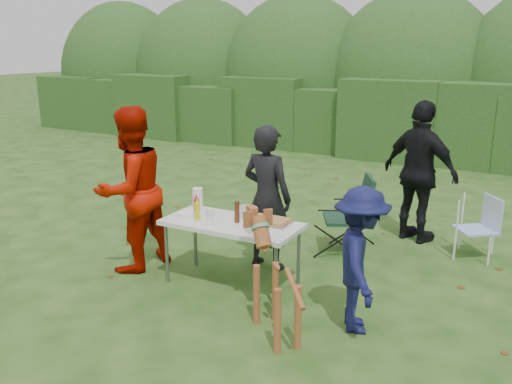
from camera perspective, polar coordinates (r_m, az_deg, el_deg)
The scene contains 20 objects.
ground at distance 6.31m, azimuth -5.32°, elevation -9.15°, with size 80.00×80.00×0.00m, color #1E4211.
hedge_row at distance 13.27m, azimuth 14.15°, elevation 7.24°, with size 22.00×1.40×1.70m, color #23471C.
shrub_backdrop at distance 14.75m, azimuth 15.94°, elevation 10.82°, with size 20.00×2.60×3.20m, color #3D6628.
folding_table at distance 5.90m, azimuth -2.60°, elevation -3.66°, with size 1.50×0.70×0.74m.
person_cook at distance 6.35m, azimuth 1.17°, elevation -0.60°, with size 0.63×0.41×1.73m, color black.
person_red_jacket at distance 6.46m, azimuth -13.02°, elevation 0.23°, with size 0.94×0.73×1.93m, color #AA0F00.
person_black_puffy at distance 7.54m, azimuth 16.88°, elevation 1.99°, with size 1.12×0.47×1.91m, color black.
child at distance 5.09m, azimuth 10.91°, elevation -7.05°, with size 0.89×0.51×1.38m, color #10123F.
dog at distance 4.95m, azimuth 2.17°, elevation -9.61°, with size 1.09×0.44×1.04m, color brown, non-canonical shape.
camping_chair at distance 7.02m, azimuth 9.50°, elevation -2.31°, with size 0.63×0.63×1.01m, color #173524, non-canonical shape.
lawn_chair at distance 7.31m, azimuth 22.13°, elevation -3.45°, with size 0.47×0.47×0.79m, color #4675DC, non-canonical shape.
food_tray at distance 5.83m, azimuth 1.45°, elevation -3.23°, with size 0.45×0.30×0.02m, color #B7B7BA.
focaccia_bread at distance 5.82m, azimuth 1.45°, elevation -2.97°, with size 0.40×0.26×0.04m, color #B47F44.
mustard_bottle at distance 5.94m, azimuth -6.19°, elevation -2.06°, with size 0.06×0.06×0.20m, color #C9CB14.
ketchup_bottle at distance 6.04m, azimuth -6.27°, elevation -1.67°, with size 0.06×0.06×0.22m, color #B3223C.
beer_bottle at distance 5.84m, azimuth -2.01°, elevation -2.09°, with size 0.06×0.06×0.24m, color #47230F.
paper_towel_roll at distance 6.31m, azimuth -6.16°, elevation -0.74°, with size 0.12×0.12×0.26m, color white.
cup_stack at distance 5.78m, azimuth -4.86°, elevation -2.61°, with size 0.08×0.08×0.18m, color white.
pasta_bowl at distance 6.06m, azimuth -1.06°, elevation -2.12°, with size 0.26×0.26×0.10m, color silver.
plate_stack at distance 6.12m, azimuth -7.14°, elevation -2.30°, with size 0.24×0.24×0.05m, color white.
Camera 1 is at (3.22, -4.76, 2.60)m, focal length 38.00 mm.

